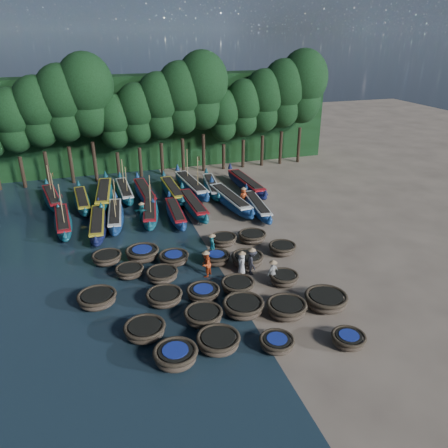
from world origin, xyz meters
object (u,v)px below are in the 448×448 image
object	(u,v)px
coracle_12	(203,292)
fisherman_0	(242,262)
coracle_18	(247,259)
long_boat_5	(176,213)
coracle_2	(218,341)
coracle_6	(203,316)
coracle_24	(252,236)
long_boat_15	(191,186)
long_boat_7	(230,200)
coracle_3	(277,343)
long_boat_12	(125,191)
fisherman_5	(142,212)
coracle_11	(164,297)
long_boat_16	(212,187)
long_boat_1	(63,221)
long_boat_8	(257,206)
coracle_9	(326,300)
coracle_5	(145,330)
coracle_22	(174,258)
coracle_20	(107,258)
coracle_23	(224,240)
coracle_1	(176,355)
long_boat_13	(145,192)
long_boat_4	(150,211)
fisherman_1	(212,245)
coracle_8	(287,308)
coracle_15	(130,271)
long_boat_14	(173,190)
long_boat_3	(115,216)
long_boat_11	(104,194)
fisherman_4	(273,272)
long_boat_17	(246,184)
long_boat_10	(82,201)
long_boat_2	(98,224)
coracle_19	(282,248)
fisherman_3	(252,261)
fisherman_6	(244,196)
long_boat_6	(193,205)
coracle_21	(142,254)
fisherman_2	(206,263)
coracle_10	(97,299)
coracle_13	(238,286)
coracle_17	(216,258)

from	to	relation	value
coracle_12	fisherman_0	size ratio (longest dim) A/B	1.35
coracle_18	long_boat_5	world-z (taller)	long_boat_5
coracle_2	coracle_6	distance (m)	2.25
coracle_24	long_boat_15	bearing A→B (deg)	98.25
coracle_6	long_boat_7	size ratio (longest dim) A/B	0.23
coracle_3	long_boat_15	size ratio (longest dim) A/B	0.23
long_boat_12	fisherman_5	bearing A→B (deg)	-84.49
coracle_11	long_boat_16	size ratio (longest dim) A/B	0.30
long_boat_1	long_boat_8	size ratio (longest dim) A/B	0.99
coracle_9	coracle_5	bearing A→B (deg)	177.10
coracle_22	coracle_24	bearing A→B (deg)	14.19
long_boat_12	long_boat_15	size ratio (longest dim) A/B	0.85
coracle_20	coracle_23	size ratio (longest dim) A/B	1.12
coracle_1	long_boat_13	distance (m)	22.69
long_boat_4	fisherman_1	size ratio (longest dim) A/B	3.95
coracle_8	coracle_15	distance (m)	10.27
coracle_22	long_boat_14	xyz separation A→B (m)	(2.54, 12.90, 0.11)
coracle_8	long_boat_7	distance (m)	16.38
coracle_2	long_boat_3	world-z (taller)	long_boat_3
long_boat_3	long_boat_11	size ratio (longest dim) A/B	0.86
long_boat_5	fisherman_4	xyz separation A→B (m)	(3.58, -11.77, 0.36)
long_boat_11	coracle_15	bearing A→B (deg)	-81.24
coracle_2	long_boat_17	world-z (taller)	long_boat_17
long_boat_3	coracle_15	bearing A→B (deg)	-83.70
long_boat_10	long_boat_2	bearing A→B (deg)	-82.93
fisherman_0	coracle_19	bearing A→B (deg)	124.64
fisherman_3	fisherman_6	bearing A→B (deg)	-12.08
long_boat_4	long_boat_6	bearing A→B (deg)	11.57
coracle_21	coracle_15	bearing A→B (deg)	-119.27
coracle_12	coracle_18	distance (m)	4.71
long_boat_4	long_boat_15	bearing A→B (deg)	55.66
coracle_3	long_boat_14	bearing A→B (deg)	91.34
coracle_2	coracle_23	distance (m)	11.29
long_boat_1	fisherman_2	size ratio (longest dim) A/B	4.03
coracle_19	long_boat_14	bearing A→B (deg)	109.69
coracle_10	coracle_13	distance (m)	8.14
coracle_12	coracle_17	distance (m)	4.14
coracle_21	coracle_17	bearing A→B (deg)	-23.80
coracle_8	long_boat_2	world-z (taller)	long_boat_2
coracle_9	fisherman_6	bearing A→B (deg)	86.60
coracle_8	fisherman_4	xyz separation A→B (m)	(0.58, 3.28, 0.38)
long_boat_16	fisherman_0	world-z (taller)	fisherman_0
coracle_11	fisherman_5	world-z (taller)	fisherman_5
fisherman_0	coracle_15	bearing A→B (deg)	-95.52
long_boat_16	fisherman_2	xyz separation A→B (m)	(-4.75, -15.01, 0.38)
coracle_9	coracle_22	bearing A→B (deg)	133.46
long_boat_6	coracle_13	bearing A→B (deg)	-93.76
coracle_21	long_boat_15	distance (m)	13.88
fisherman_2	coracle_18	bearing A→B (deg)	142.53
coracle_23	fisherman_1	xyz separation A→B (m)	(-1.34, -1.66, 0.55)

